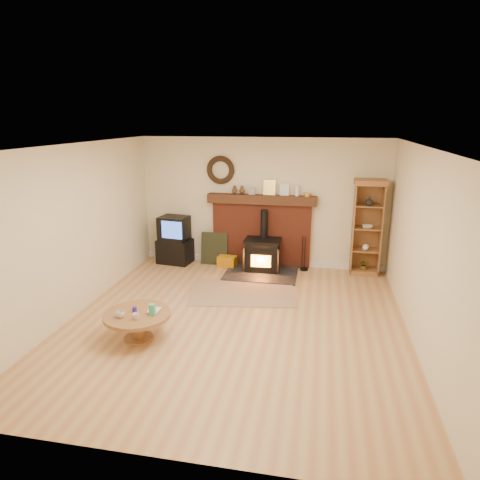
% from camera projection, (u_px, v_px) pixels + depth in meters
% --- Properties ---
extents(ground, '(5.50, 5.50, 0.00)m').
position_uv_depth(ground, '(235.00, 322.00, 6.43)').
color(ground, '#BB7E4E').
rests_on(ground, ground).
extents(room_shell, '(5.02, 5.52, 2.61)m').
position_uv_depth(room_shell, '(235.00, 209.00, 6.06)').
color(room_shell, beige).
rests_on(room_shell, ground).
extents(chimney_breast, '(2.20, 0.22, 1.78)m').
position_uv_depth(chimney_breast, '(261.00, 228.00, 8.73)').
color(chimney_breast, maroon).
rests_on(chimney_breast, ground).
extents(wood_stove, '(1.40, 1.00, 1.22)m').
position_uv_depth(wood_stove, '(262.00, 256.00, 8.47)').
color(wood_stove, black).
rests_on(wood_stove, ground).
extents(area_rug, '(1.98, 1.50, 0.01)m').
position_uv_depth(area_rug, '(243.00, 292.00, 7.53)').
color(area_rug, brown).
rests_on(area_rug, ground).
extents(tv_unit, '(0.74, 0.56, 1.00)m').
position_uv_depth(tv_unit, '(175.00, 241.00, 8.96)').
color(tv_unit, black).
rests_on(tv_unit, ground).
extents(curio_cabinet, '(0.60, 0.43, 1.86)m').
position_uv_depth(curio_cabinet, '(367.00, 227.00, 8.21)').
color(curio_cabinet, brown).
rests_on(curio_cabinet, ground).
extents(firelog_box, '(0.40, 0.29, 0.23)m').
position_uv_depth(firelog_box, '(227.00, 262.00, 8.79)').
color(firelog_box, '#D7DA08').
rests_on(firelog_box, ground).
extents(leaning_painting, '(0.56, 0.15, 0.67)m').
position_uv_depth(leaning_painting, '(214.00, 248.00, 8.93)').
color(leaning_painting, black).
rests_on(leaning_painting, ground).
extents(fire_tools, '(0.16, 0.16, 0.70)m').
position_uv_depth(fire_tools, '(304.00, 265.00, 8.60)').
color(fire_tools, black).
rests_on(fire_tools, ground).
extents(coffee_table, '(0.92, 0.92, 0.55)m').
position_uv_depth(coffee_table, '(137.00, 318.00, 5.86)').
color(coffee_table, brown).
rests_on(coffee_table, ground).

